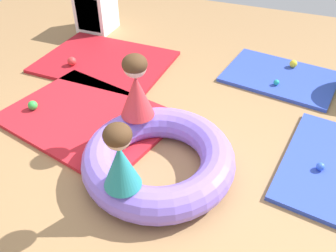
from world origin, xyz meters
The scene contains 14 objects.
ground_plane centered at (0.00, 0.00, 0.00)m, with size 8.00×8.00×0.00m, color #9E7549.
gym_mat_near_right centered at (-0.93, 0.46, 0.02)m, with size 1.49×1.09×0.04m, color red.
gym_mat_far_right centered at (-1.32, 1.48, 0.02)m, with size 1.47×1.12×0.04m, color #B21923.
gym_mat_center_rear centered at (0.65, 1.89, 0.02)m, with size 1.16×0.83×0.04m, color #2D47B7.
inflatable_cushion centered at (-0.05, 0.08, 0.13)m, with size 1.19×1.19×0.27m, color #8466E0.
child_in_red centered at (-0.36, 0.39, 0.53)m, with size 0.40×0.40×0.55m.
child_in_teal centered at (-0.12, -0.35, 0.51)m, with size 0.29×0.29×0.50m.
play_ball_red centered at (-1.61, 1.24, 0.09)m, with size 0.10×0.10×0.10m, color red.
play_ball_teal centered at (0.63, 1.67, 0.07)m, with size 0.06×0.06×0.06m, color teal.
play_ball_green centered at (-1.47, 0.36, 0.09)m, with size 0.09×0.09×0.09m, color green.
play_ball_yellow centered at (0.75, 2.13, 0.08)m, with size 0.09×0.09×0.09m, color yellow.
play_ball_blue centered at (1.13, 0.53, 0.07)m, with size 0.07×0.07×0.07m, color blue.
play_ball_pink centered at (-0.56, 0.50, 0.07)m, with size 0.06×0.06×0.06m, color pink.
storage_cube centered at (-1.90, 2.28, 0.28)m, with size 0.44×0.44×0.56m.
Camera 1 is at (0.75, -1.73, 2.05)m, focal length 37.93 mm.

